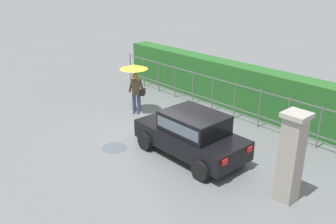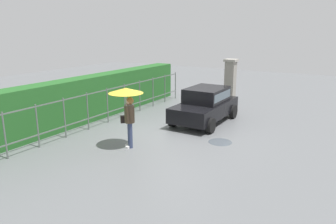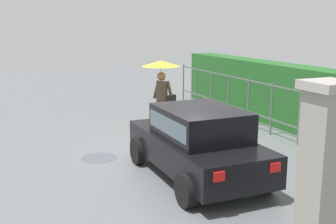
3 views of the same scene
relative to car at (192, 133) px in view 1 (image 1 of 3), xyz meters
The scene contains 7 objects.
ground_plane 1.82m from the car, behind, with size 40.00×40.00×0.00m, color slate.
car is the anchor object (origin of this frame).
pedestrian 4.32m from the car, 167.37° to the left, with size 1.14×1.14×2.05m.
gate_pillar 3.33m from the car, ahead, with size 0.60×0.60×2.42m.
fence_section 4.15m from the car, 122.46° to the left, with size 11.67×0.05×1.50m.
hedge_row 5.08m from the car, 116.03° to the left, with size 12.62×0.90×1.90m, color #235B23.
puddle_near 2.71m from the car, 143.42° to the right, with size 0.84×0.84×0.00m, color #4C545B.
Camera 1 is at (8.69, -7.55, 5.52)m, focal length 38.16 mm.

